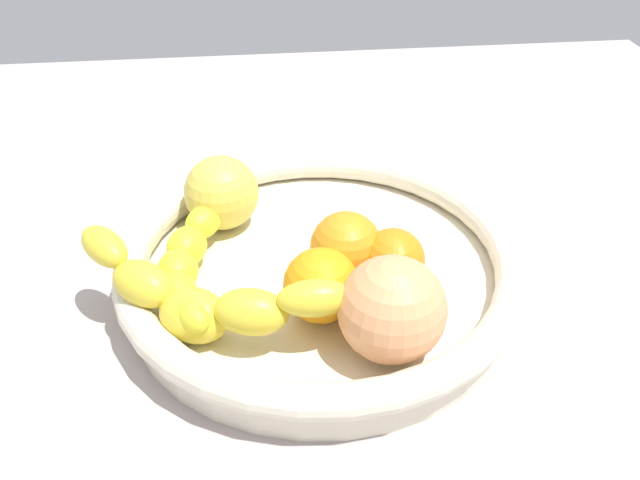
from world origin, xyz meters
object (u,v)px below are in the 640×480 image
Objects in this scene: banana_draped_left at (198,296)px; peach_blush at (392,309)px; orange_mid_left at (393,260)px; fruit_bowl at (320,266)px; orange_mid_right at (346,247)px; orange_front at (321,285)px; apple_yellow at (222,193)px; banana_draped_right at (192,255)px.

peach_blush reaches higher than banana_draped_left.
orange_mid_left is at bearing 13.08° from banana_draped_left.
orange_mid_right reaches higher than fruit_bowl.
orange_front is 15.66cm from apple_yellow.
orange_mid_right is at bearing 23.93° from banana_draped_left.
banana_draped_left reaches higher than orange_mid_left.
orange_front is at bearing -119.45° from orange_mid_right.
peach_blush is at bearing -68.94° from fruit_bowl.
orange_front is at bearing -95.70° from fruit_bowl.
orange_front is (9.25, 0.66, -0.41)cm from banana_draped_left.
orange_front is at bearing -154.70° from orange_mid_left.
orange_front is (10.04, -5.80, 0.55)cm from banana_draped_right.
apple_yellow is (-7.60, 13.69, 0.48)cm from orange_front.
peach_blush is at bearing -77.84° from orange_mid_right.
peach_blush is (3.94, -10.23, 3.69)cm from fruit_bowl.
peach_blush is at bearing -15.05° from banana_draped_left.
peach_blush reaches higher than fruit_bowl.
orange_front is (-0.59, -5.86, 2.72)cm from fruit_bowl.
orange_front is 0.75× the size of peach_blush.
orange_mid_right reaches higher than orange_front.
apple_yellow is at bearing 141.99° from orange_mid_left.
fruit_bowl is 1.63× the size of banana_draped_left.
orange_mid_left is at bearing 77.21° from peach_blush.
banana_draped_left is 15.85cm from orange_mid_left.
fruit_bowl is at bearing 152.25° from orange_mid_left.
banana_draped_right is 2.86× the size of apple_yellow.
banana_draped_right is at bearing -179.68° from fruit_bowl.
orange_front reaches higher than banana_draped_right.
banana_draped_left is 9.28cm from orange_front.
fruit_bowl is 3.66cm from orange_mid_right.
fruit_bowl is 4.40× the size of peach_blush.
orange_mid_right is at bearing 102.16° from peach_blush.
apple_yellow is (-13.78, 10.77, 0.79)cm from orange_mid_left.
fruit_bowl is at bearing 147.71° from orange_mid_right.
apple_yellow is (-8.19, 7.83, 3.20)cm from fruit_bowl.
banana_draped_left is 2.70× the size of peach_blush.
banana_draped_right is at bearing 169.92° from orange_mid_left.
orange_mid_left is 17.50cm from apple_yellow.
orange_front is at bearing -30.01° from banana_draped_right.
fruit_bowl is 11.56cm from peach_blush.
apple_yellow reaches higher than banana_draped_left.
banana_draped_left is (-9.83, -6.52, 3.13)cm from fruit_bowl.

